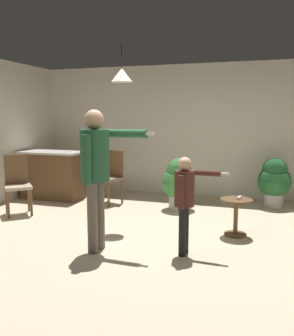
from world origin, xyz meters
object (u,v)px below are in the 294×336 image
spare_remote_on_table (239,198)px  person_child (185,195)px  side_table_by_couch (236,213)px  person_adult (96,165)px  kitchen_counter (53,175)px  potted_plant_corner (274,180)px  potted_plant_by_wall (179,181)px  dining_chair_near_wall (17,182)px  dining_chair_by_counter (111,175)px

spare_remote_on_table → person_child: bearing=-121.7°
side_table_by_couch → person_adult: person_adult is taller
kitchen_counter → spare_remote_on_table: (3.74, -1.26, 0.06)m
kitchen_counter → potted_plant_corner: (4.23, 0.59, 0.02)m
person_adult → kitchen_counter: bearing=-136.6°
kitchen_counter → person_adult: (2.12, -2.39, 0.59)m
side_table_by_couch → kitchen_counter: bearing=160.9°
person_adult → spare_remote_on_table: size_ratio=13.29×
potted_plant_by_wall → side_table_by_couch: bearing=-47.7°
kitchen_counter → potted_plant_by_wall: kitchen_counter is taller
person_child → potted_plant_by_wall: (-0.56, 2.09, -0.23)m
person_child → side_table_by_couch: bearing=153.5°
kitchen_counter → side_table_by_couch: bearing=-19.1°
side_table_by_couch → potted_plant_by_wall: (-1.08, 1.19, 0.18)m
dining_chair_near_wall → potted_plant_corner: 4.53m
spare_remote_on_table → side_table_by_couch: bearing=-160.5°
person_child → spare_remote_on_table: person_child is taller
side_table_by_couch → dining_chair_by_counter: dining_chair_by_counter is taller
person_adult → potted_plant_by_wall: person_adult is taller
dining_chair_near_wall → potted_plant_corner: size_ratio=1.11×
dining_chair_by_counter → potted_plant_by_wall: bearing=-161.6°
dining_chair_by_counter → potted_plant_by_wall: size_ratio=1.09×
person_adult → potted_plant_by_wall: size_ratio=1.89×
side_table_by_couch → spare_remote_on_table: spare_remote_on_table is taller
spare_remote_on_table → potted_plant_by_wall: bearing=133.7°
side_table_by_couch → potted_plant_by_wall: potted_plant_by_wall is taller
person_child → kitchen_counter: bearing=-120.9°
potted_plant_corner → spare_remote_on_table: (-0.49, -1.86, 0.04)m
person_adult → person_child: size_ratio=1.47×
person_adult → potted_plant_by_wall: bearing=169.7°
dining_chair_near_wall → spare_remote_on_table: size_ratio=7.69×
side_table_by_couch → potted_plant_by_wall: size_ratio=0.57×
side_table_by_couch → person_child: size_ratio=0.44×
person_adult → spare_remote_on_table: bearing=126.6°
potted_plant_corner → spare_remote_on_table: potted_plant_corner is taller
dining_chair_by_counter → side_table_by_couch: bearing=173.9°
person_child → dining_chair_near_wall: person_child is taller
potted_plant_by_wall → spare_remote_on_table: (1.12, -1.18, 0.03)m
kitchen_counter → person_child: size_ratio=1.07×
person_child → potted_plant_by_wall: size_ratio=1.29×
potted_plant_by_wall → potted_plant_corner: bearing=22.9°
person_adult → dining_chair_near_wall: (-2.04, 1.15, -0.53)m
potted_plant_corner → spare_remote_on_table: 1.92m
side_table_by_couch → person_child: bearing=-120.2°
kitchen_counter → dining_chair_near_wall: (0.09, -1.24, 0.07)m
person_child → dining_chair_near_wall: size_ratio=1.18×
kitchen_counter → person_adult: person_adult is taller
potted_plant_corner → potted_plant_by_wall: bearing=-157.1°
person_adult → potted_plant_corner: 3.70m
kitchen_counter → potted_plant_corner: 4.27m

